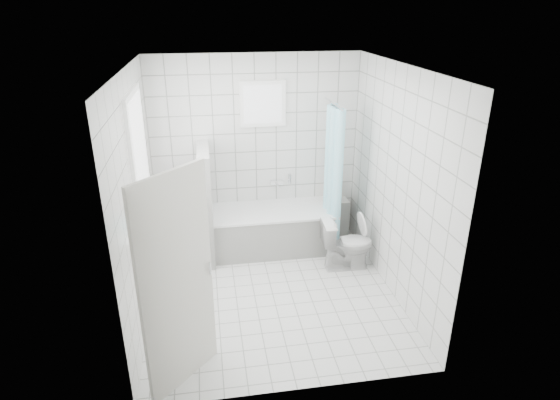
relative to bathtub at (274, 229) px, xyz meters
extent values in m
plane|color=white|center=(-0.18, -1.12, -0.29)|extent=(3.00, 3.00, 0.00)
plane|color=white|center=(-0.18, -1.12, 2.31)|extent=(3.00, 3.00, 0.00)
cube|color=white|center=(-0.18, 0.38, 1.01)|extent=(2.80, 0.02, 2.60)
cube|color=white|center=(-0.18, -2.62, 1.01)|extent=(2.80, 0.02, 2.60)
cube|color=white|center=(-1.58, -1.12, 1.01)|extent=(0.02, 3.00, 2.60)
cube|color=white|center=(1.22, -1.12, 1.01)|extent=(0.02, 3.00, 2.60)
cube|color=white|center=(-1.54, -0.82, 1.31)|extent=(0.01, 0.90, 1.40)
cube|color=white|center=(-0.08, 0.33, 1.66)|extent=(0.50, 0.01, 0.50)
cube|color=white|center=(-1.49, -0.82, 0.57)|extent=(0.18, 1.02, 0.08)
cube|color=silver|center=(-1.16, -2.31, 0.71)|extent=(0.58, 0.61, 2.00)
cube|color=white|center=(0.00, 0.00, -0.02)|extent=(1.64, 0.75, 0.55)
cube|color=white|center=(0.00, 0.00, 0.27)|extent=(1.66, 0.77, 0.03)
cube|color=white|center=(-0.89, -0.05, 0.46)|extent=(0.15, 0.85, 1.50)
cube|color=white|center=(0.93, 0.25, -0.02)|extent=(0.40, 0.24, 0.55)
imported|color=white|center=(0.85, -0.66, 0.04)|extent=(0.66, 0.39, 0.66)
cylinder|color=silver|center=(0.77, -0.02, 1.71)|extent=(0.02, 0.80, 0.02)
cube|color=silver|center=(0.10, 0.33, 0.56)|extent=(0.18, 0.06, 0.06)
imported|color=#DC6EC4|center=(-1.48, -0.55, 0.71)|extent=(0.13, 0.13, 0.20)
imported|color=silver|center=(-1.48, -0.89, 0.69)|extent=(0.13, 0.13, 0.17)
imported|color=#34D9EE|center=(-1.48, -1.01, 0.71)|extent=(0.13, 0.13, 0.21)
cylinder|color=yellow|center=(0.95, 0.18, 0.37)|extent=(0.06, 0.06, 0.22)
cylinder|color=blue|center=(0.95, 0.29, 0.40)|extent=(0.06, 0.06, 0.27)
cylinder|color=red|center=(0.90, 0.29, 0.38)|extent=(0.06, 0.06, 0.24)
camera|label=1|loc=(-0.85, -5.73, 2.88)|focal=30.00mm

